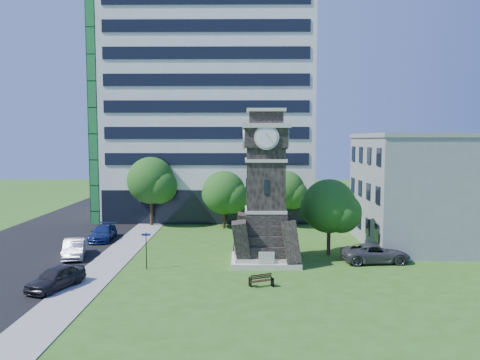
{
  "coord_description": "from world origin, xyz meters",
  "views": [
    {
      "loc": [
        1.27,
        -35.24,
        9.8
      ],
      "look_at": [
        0.92,
        7.51,
        6.13
      ],
      "focal_mm": 35.0,
      "sensor_mm": 36.0,
      "label": 1
    }
  ],
  "objects_px": {
    "car_street_south": "(56,278)",
    "car_east_lot": "(375,253)",
    "park_bench": "(261,280)",
    "car_street_north": "(103,233)",
    "car_street_mid": "(74,248)",
    "clock_tower": "(265,196)",
    "street_sign": "(146,246)"
  },
  "relations": [
    {
      "from": "car_street_mid",
      "to": "car_street_north",
      "type": "bearing_deg",
      "value": 71.38
    },
    {
      "from": "clock_tower",
      "to": "street_sign",
      "type": "height_order",
      "value": "clock_tower"
    },
    {
      "from": "clock_tower",
      "to": "park_bench",
      "type": "height_order",
      "value": "clock_tower"
    },
    {
      "from": "clock_tower",
      "to": "car_east_lot",
      "type": "bearing_deg",
      "value": -2.3
    },
    {
      "from": "car_street_mid",
      "to": "car_street_north",
      "type": "xyz_separation_m",
      "value": [
        0.38,
        6.78,
        -0.04
      ]
    },
    {
      "from": "car_east_lot",
      "to": "clock_tower",
      "type": "bearing_deg",
      "value": 82.3
    },
    {
      "from": "car_street_north",
      "to": "park_bench",
      "type": "height_order",
      "value": "car_street_north"
    },
    {
      "from": "car_east_lot",
      "to": "car_street_north",
      "type": "bearing_deg",
      "value": 66.06
    },
    {
      "from": "car_street_mid",
      "to": "street_sign",
      "type": "xyz_separation_m",
      "value": [
        6.79,
        -3.47,
        1.0
      ]
    },
    {
      "from": "car_street_south",
      "to": "car_street_mid",
      "type": "distance_m",
      "value": 8.44
    },
    {
      "from": "car_street_mid",
      "to": "clock_tower",
      "type": "bearing_deg",
      "value": -19.13
    },
    {
      "from": "clock_tower",
      "to": "street_sign",
      "type": "xyz_separation_m",
      "value": [
        -9.13,
        -2.44,
        -3.52
      ]
    },
    {
      "from": "car_street_south",
      "to": "car_street_north",
      "type": "relative_size",
      "value": 0.89
    },
    {
      "from": "car_street_south",
      "to": "street_sign",
      "type": "distance_m",
      "value": 6.97
    },
    {
      "from": "car_street_north",
      "to": "park_bench",
      "type": "relative_size",
      "value": 3.13
    },
    {
      "from": "car_street_south",
      "to": "car_east_lot",
      "type": "bearing_deg",
      "value": 37.11
    },
    {
      "from": "park_bench",
      "to": "car_street_north",
      "type": "bearing_deg",
      "value": 111.56
    },
    {
      "from": "car_street_south",
      "to": "street_sign",
      "type": "bearing_deg",
      "value": 64.22
    },
    {
      "from": "car_street_north",
      "to": "car_east_lot",
      "type": "bearing_deg",
      "value": -21.65
    },
    {
      "from": "car_street_mid",
      "to": "car_east_lot",
      "type": "bearing_deg",
      "value": -18.62
    },
    {
      "from": "car_street_mid",
      "to": "car_east_lot",
      "type": "distance_m",
      "value": 24.78
    },
    {
      "from": "car_street_south",
      "to": "car_street_north",
      "type": "height_order",
      "value": "car_street_south"
    },
    {
      "from": "car_street_south",
      "to": "street_sign",
      "type": "relative_size",
      "value": 1.56
    },
    {
      "from": "clock_tower",
      "to": "car_street_south",
      "type": "distance_m",
      "value": 16.48
    },
    {
      "from": "car_east_lot",
      "to": "car_street_mid",
      "type": "bearing_deg",
      "value": 81.38
    },
    {
      "from": "clock_tower",
      "to": "car_east_lot",
      "type": "distance_m",
      "value": 9.92
    },
    {
      "from": "car_street_south",
      "to": "car_street_north",
      "type": "bearing_deg",
      "value": 115.88
    },
    {
      "from": "car_street_north",
      "to": "car_east_lot",
      "type": "height_order",
      "value": "car_east_lot"
    },
    {
      "from": "car_street_mid",
      "to": "car_east_lot",
      "type": "height_order",
      "value": "car_street_mid"
    },
    {
      "from": "clock_tower",
      "to": "car_east_lot",
      "type": "height_order",
      "value": "clock_tower"
    },
    {
      "from": "car_street_mid",
      "to": "car_street_north",
      "type": "relative_size",
      "value": 0.94
    },
    {
      "from": "park_bench",
      "to": "street_sign",
      "type": "xyz_separation_m",
      "value": [
        -8.57,
        4.15,
        1.33
      ]
    }
  ]
}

